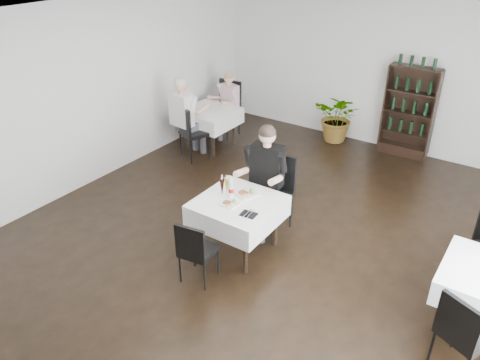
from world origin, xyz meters
name	(u,v)px	position (x,y,z in m)	size (l,w,h in m)	color
room_shell	(258,156)	(0.00, 0.00, 1.50)	(9.00, 9.00, 9.00)	black
wine_shelf	(408,113)	(0.60, 4.31, 0.85)	(0.90, 0.28, 1.75)	black
main_table	(238,210)	(-0.30, 0.00, 0.62)	(1.03, 1.03, 0.77)	black
left_table	(210,117)	(-2.70, 2.50, 0.62)	(0.98, 0.98, 0.77)	black
potted_tree	(338,118)	(-0.72, 4.20, 0.51)	(0.91, 0.79, 1.01)	#25571E
main_chair_far	(274,188)	(-0.19, 0.75, 0.64)	(0.53, 0.53, 1.13)	black
main_chair_near	(195,249)	(-0.35, -0.84, 0.49)	(0.45, 0.45, 0.87)	black
left_chair_far	(227,105)	(-2.80, 3.21, 0.65)	(0.54, 0.54, 1.14)	black
left_chair_near	(191,129)	(-2.65, 1.86, 0.60)	(0.63, 0.63, 1.05)	black
right_chair_near	(462,331)	(2.60, -0.45, 0.54)	(0.57, 0.58, 0.95)	black
diner_main	(264,172)	(-0.28, 0.61, 0.93)	(0.64, 0.66, 1.60)	#3C3C43
diner_left_far	(227,100)	(-2.75, 3.14, 0.79)	(0.57, 0.60, 1.36)	#3C3C43
diner_left_near	(186,111)	(-2.78, 1.89, 0.92)	(0.63, 0.65, 1.58)	#3C3C43
plate_far	(246,194)	(-0.29, 0.19, 0.79)	(0.34, 0.34, 0.08)	white
plate_near	(230,203)	(-0.33, -0.13, 0.79)	(0.23, 0.23, 0.07)	white
pilsner_dark	(222,187)	(-0.56, 0.00, 0.90)	(0.07, 0.07, 0.31)	black
pilsner_lager	(227,186)	(-0.52, 0.06, 0.89)	(0.07, 0.07, 0.28)	gold
coke_bottle	(231,189)	(-0.44, 0.04, 0.88)	(0.07, 0.07, 0.28)	silver
napkin_cutlery	(249,214)	(0.00, -0.20, 0.78)	(0.21, 0.22, 0.02)	black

